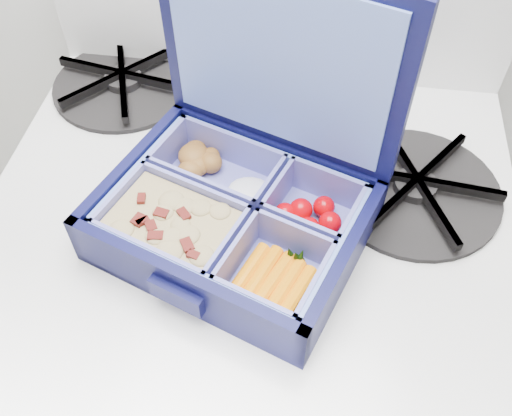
% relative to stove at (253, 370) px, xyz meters
% --- Properties ---
extents(stove, '(0.55, 0.55, 0.82)m').
position_rel_stove_xyz_m(stove, '(0.00, 0.00, 0.00)').
color(stove, white).
rests_on(stove, floor).
extents(bento_box, '(0.29, 0.26, 0.06)m').
position_rel_stove_xyz_m(bento_box, '(-0.01, -0.04, 0.44)').
color(bento_box, '#0A0B38').
rests_on(bento_box, stove).
extents(burner_grate, '(0.20, 0.20, 0.03)m').
position_rel_stove_xyz_m(burner_grate, '(0.17, 0.04, 0.42)').
color(burner_grate, black).
rests_on(burner_grate, stove).
extents(burner_grate_rear, '(0.21, 0.21, 0.02)m').
position_rel_stove_xyz_m(burner_grate_rear, '(-0.18, 0.17, 0.42)').
color(burner_grate_rear, black).
rests_on(burner_grate_rear, stove).
extents(fork, '(0.13, 0.12, 0.01)m').
position_rel_stove_xyz_m(fork, '(-0.01, 0.11, 0.41)').
color(fork, '#ABAAAE').
rests_on(fork, stove).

